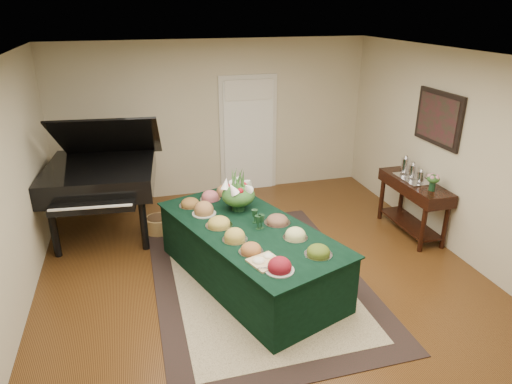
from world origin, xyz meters
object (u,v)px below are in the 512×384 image
object	(u,v)px
buffet_table	(249,253)
grand_piano	(101,174)
mahogany_sideboard	(414,193)
floral_centerpiece	(238,191)

from	to	relation	value
buffet_table	grand_piano	distance (m)	2.58
mahogany_sideboard	floral_centerpiece	bearing A→B (deg)	-178.27
grand_piano	mahogany_sideboard	xyz separation A→B (m)	(4.40, -1.24, -0.29)
buffet_table	mahogany_sideboard	world-z (taller)	mahogany_sideboard
floral_centerpiece	mahogany_sideboard	distance (m)	2.70
buffet_table	grand_piano	xyz separation A→B (m)	(-1.73, 1.83, 0.56)
floral_centerpiece	mahogany_sideboard	size ratio (longest dim) A/B	0.34
floral_centerpiece	grand_piano	bearing A→B (deg)	142.58
mahogany_sideboard	grand_piano	bearing A→B (deg)	164.28
floral_centerpiece	mahogany_sideboard	xyz separation A→B (m)	(2.68, 0.08, -0.36)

